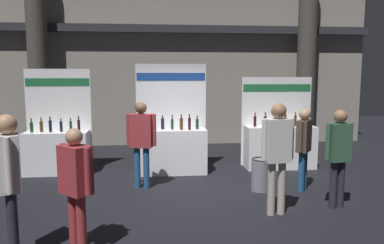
{
  "coord_description": "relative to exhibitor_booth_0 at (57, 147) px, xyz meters",
  "views": [
    {
      "loc": [
        -0.68,
        -6.94,
        2.27
      ],
      "look_at": [
        0.09,
        0.76,
        1.29
      ],
      "focal_mm": 34.58,
      "sensor_mm": 36.0,
      "label": 1
    }
  ],
  "objects": [
    {
      "name": "ground_plane",
      "position": [
        2.96,
        -1.77,
        -0.6
      ],
      "size": [
        25.29,
        25.29,
        0.0
      ],
      "primitive_type": "plane",
      "color": "black"
    },
    {
      "name": "hall_colonnade",
      "position": [
        2.96,
        3.36,
        2.71
      ],
      "size": [
        12.64,
        1.13,
        6.76
      ],
      "color": "gray",
      "rests_on": "ground_plane"
    },
    {
      "name": "exhibitor_booth_0",
      "position": [
        0.0,
        0.0,
        0.0
      ],
      "size": [
        1.51,
        0.66,
        2.42
      ],
      "color": "white",
      "rests_on": "ground_plane"
    },
    {
      "name": "exhibitor_booth_1",
      "position": [
        2.66,
        -0.22,
        0.03
      ],
      "size": [
        1.66,
        0.66,
        2.54
      ],
      "color": "white",
      "rests_on": "ground_plane"
    },
    {
      "name": "exhibitor_booth_2",
      "position": [
        5.32,
        0.01,
        -0.0
      ],
      "size": [
        1.78,
        0.66,
        2.23
      ],
      "color": "white",
      "rests_on": "ground_plane"
    },
    {
      "name": "trash_bin",
      "position": [
        4.34,
        -1.78,
        -0.28
      ],
      "size": [
        0.37,
        0.37,
        0.65
      ],
      "color": "slate",
      "rests_on": "ground_plane"
    },
    {
      "name": "visitor_0",
      "position": [
        1.27,
        -4.05,
        0.37
      ],
      "size": [
        0.47,
        0.47,
        1.62
      ],
      "rotation": [
        0.0,
        0.0,
        2.39
      ],
      "color": "maroon",
      "rests_on": "ground_plane"
    },
    {
      "name": "visitor_1",
      "position": [
        5.38,
        -2.83,
        0.41
      ],
      "size": [
        0.51,
        0.29,
        1.7
      ],
      "rotation": [
        0.0,
        0.0,
        3.29
      ],
      "color": "#23232D",
      "rests_on": "ground_plane"
    },
    {
      "name": "visitor_3",
      "position": [
        2.0,
        -1.39,
        0.45
      ],
      "size": [
        0.59,
        0.32,
        1.75
      ],
      "rotation": [
        0.0,
        0.0,
        6.06
      ],
      "color": "navy",
      "rests_on": "ground_plane"
    },
    {
      "name": "visitor_4",
      "position": [
        5.17,
        -1.84,
        0.35
      ],
      "size": [
        0.4,
        0.45,
        1.62
      ],
      "rotation": [
        0.0,
        0.0,
        4.04
      ],
      "color": "navy",
      "rests_on": "ground_plane"
    },
    {
      "name": "visitor_5",
      "position": [
        0.53,
        -4.18,
        0.48
      ],
      "size": [
        0.33,
        0.47,
        1.81
      ],
      "rotation": [
        0.0,
        0.0,
        1.91
      ],
      "color": "#23232D",
      "rests_on": "ground_plane"
    },
    {
      "name": "visitor_6",
      "position": [
        4.23,
        -3.04,
        0.5
      ],
      "size": [
        0.55,
        0.29,
        1.83
      ],
      "rotation": [
        0.0,
        0.0,
        0.14
      ],
      "color": "#ADA393",
      "rests_on": "ground_plane"
    }
  ]
}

